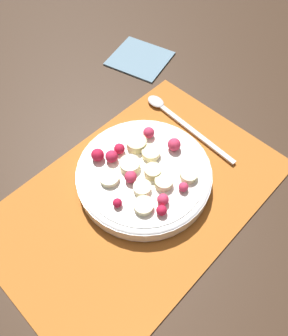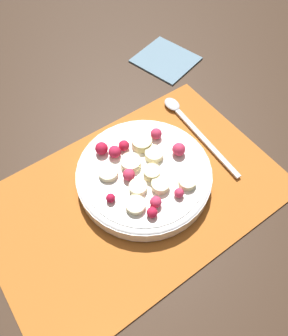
{
  "view_description": "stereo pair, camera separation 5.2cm",
  "coord_description": "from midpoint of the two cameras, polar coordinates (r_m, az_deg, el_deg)",
  "views": [
    {
      "loc": [
        -0.18,
        -0.18,
        0.47
      ],
      "look_at": [
        0.03,
        0.01,
        0.04
      ],
      "focal_mm": 35.0,
      "sensor_mm": 36.0,
      "label": 1
    },
    {
      "loc": [
        -0.14,
        -0.22,
        0.47
      ],
      "look_at": [
        0.03,
        0.01,
        0.04
      ],
      "focal_mm": 35.0,
      "sensor_mm": 36.0,
      "label": 2
    }
  ],
  "objects": [
    {
      "name": "napkin",
      "position": [
        0.76,
        5.85,
        18.26
      ],
      "size": [
        0.14,
        0.14,
        0.01
      ],
      "color": "slate",
      "rests_on": "ground_plane"
    },
    {
      "name": "placemat",
      "position": [
        0.53,
        1.28,
        -4.9
      ],
      "size": [
        0.47,
        0.31,
        0.01
      ],
      "color": "#B26023",
      "rests_on": "ground_plane"
    },
    {
      "name": "spoon",
      "position": [
        0.63,
        9.89,
        7.94
      ],
      "size": [
        0.03,
        0.21,
        0.01
      ],
      "rotation": [
        0.0,
        0.0,
        7.79
      ],
      "color": "silver",
      "rests_on": "placemat"
    },
    {
      "name": "ground_plane",
      "position": [
        0.54,
        1.28,
        -5.05
      ],
      "size": [
        3.0,
        3.0,
        0.0
      ],
      "primitive_type": "plane",
      "color": "#382619"
    },
    {
      "name": "fruit_bowl",
      "position": [
        0.53,
        2.75,
        -1.19
      ],
      "size": [
        0.22,
        0.22,
        0.05
      ],
      "color": "white",
      "rests_on": "placemat"
    }
  ]
}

